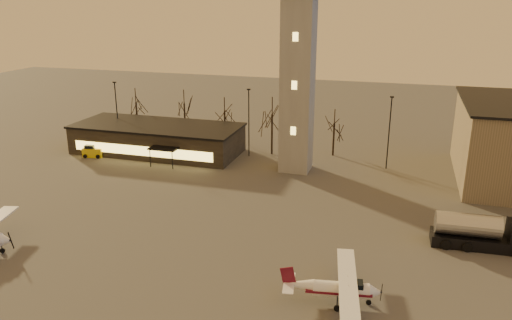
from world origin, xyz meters
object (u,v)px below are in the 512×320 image
Objects in this scene: service_cart at (93,152)px; cessna_front at (342,292)px; fuel_truck at (480,235)px; control_tower at (298,49)px; terminal at (158,138)px.

cessna_front is at bearing -44.97° from service_cart.
fuel_truck is at bearing 39.99° from cessna_front.
fuel_truck is at bearing -26.51° from service_cart.
cessna_front reaches higher than service_cart.
fuel_truck is 53.64m from service_cart.
control_tower reaches higher than service_cart.
control_tower reaches higher than fuel_truck.
terminal is 8.04× the size of service_cart.
control_tower reaches higher than cessna_front.
terminal is 2.45× the size of cessna_front.
terminal reaches higher than service_cart.
terminal reaches higher than cessna_front.
fuel_truck is at bearing -38.46° from control_tower.
terminal is (-21.99, 1.98, -14.17)m from control_tower.
cessna_front is at bearing -71.03° from control_tower.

